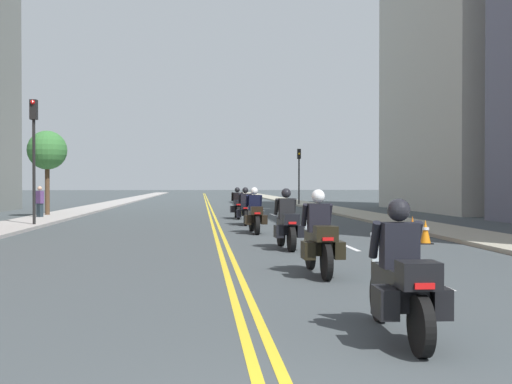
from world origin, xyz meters
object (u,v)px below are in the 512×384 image
object	(u,v)px
motorcycle_3	(255,215)
street_tree_0	(47,151)
pedestrian_0	(40,202)
motorcycle_5	(237,206)
traffic_cone_0	(425,232)
motorcycle_1	(319,240)
traffic_cone_1	(412,228)
traffic_light_far	(299,166)
motorcycle_4	(245,209)
motorcycle_2	(287,225)
motorcycle_0	(401,282)
traffic_light_near	(34,140)

from	to	relation	value
motorcycle_3	street_tree_0	distance (m)	15.72
motorcycle_3	pedestrian_0	xyz separation A→B (m)	(-9.79, 9.55, 0.19)
motorcycle_5	traffic_cone_0	world-z (taller)	motorcycle_5
motorcycle_3	motorcycle_1	bearing A→B (deg)	-90.13
traffic_cone_1	traffic_light_far	bearing A→B (deg)	87.29
motorcycle_3	traffic_light_far	world-z (taller)	traffic_light_far
motorcycle_4	motorcycle_5	world-z (taller)	motorcycle_4
motorcycle_2	motorcycle_4	size ratio (longest dim) A/B	1.03
motorcycle_3	motorcycle_4	bearing A→B (deg)	87.94
motorcycle_3	motorcycle_5	world-z (taller)	motorcycle_3
motorcycle_0	pedestrian_0	size ratio (longest dim) A/B	1.38
motorcycle_1	motorcycle_0	bearing A→B (deg)	-91.15
motorcycle_4	traffic_cone_0	world-z (taller)	motorcycle_4
traffic_cone_1	pedestrian_0	world-z (taller)	pedestrian_0
motorcycle_3	traffic_cone_0	xyz separation A→B (m)	(4.60, -4.32, -0.30)
motorcycle_4	pedestrian_0	world-z (taller)	pedestrian_0
traffic_light_near	traffic_light_far	xyz separation A→B (m)	(14.62, 24.10, -0.35)
motorcycle_1	traffic_cone_1	bearing A→B (deg)	57.46
motorcycle_4	street_tree_0	world-z (taller)	street_tree_0
motorcycle_4	traffic_light_far	xyz separation A→B (m)	(6.04, 23.48, 2.51)
motorcycle_4	traffic_cone_1	xyz separation A→B (m)	(4.56, -7.87, -0.29)
motorcycle_1	traffic_light_near	size ratio (longest dim) A/B	0.43
motorcycle_5	traffic_light_far	bearing A→B (deg)	71.38
motorcycle_1	motorcycle_4	size ratio (longest dim) A/B	1.04
traffic_light_far	street_tree_0	xyz separation A→B (m)	(-16.00, -16.17, 0.32)
motorcycle_0	traffic_light_near	xyz separation A→B (m)	(-8.92, 18.99, 2.88)
motorcycle_0	pedestrian_0	distance (m)	26.64
motorcycle_0	motorcycle_3	xyz separation A→B (m)	(-0.33, 15.10, -0.00)
motorcycle_3	traffic_cone_1	size ratio (longest dim) A/B	2.92
motorcycle_1	traffic_cone_1	distance (m)	8.04
motorcycle_0	traffic_cone_0	world-z (taller)	motorcycle_0
traffic_light_near	traffic_light_far	bearing A→B (deg)	58.76
traffic_light_near	pedestrian_0	distance (m)	6.37
motorcycle_1	motorcycle_5	world-z (taller)	motorcycle_1
street_tree_0	traffic_cone_1	bearing A→B (deg)	-46.27
pedestrian_0	motorcycle_5	bearing A→B (deg)	-143.89
motorcycle_0	motorcycle_5	xyz separation A→B (m)	(-0.39, 24.35, -0.01)
traffic_cone_0	traffic_light_near	size ratio (longest dim) A/B	0.14
motorcycle_1	traffic_cone_0	distance (m)	7.27
motorcycle_0	motorcycle_1	size ratio (longest dim) A/B	1.02
traffic_cone_0	traffic_cone_1	bearing A→B (deg)	92.97
motorcycle_5	traffic_light_far	size ratio (longest dim) A/B	0.49
motorcycle_1	traffic_light_near	world-z (taller)	traffic_light_near
motorcycle_3	traffic_light_near	distance (m)	9.86
motorcycle_4	traffic_cone_0	size ratio (longest dim) A/B	3.01
traffic_light_far	traffic_cone_0	bearing A→B (deg)	-92.54
motorcycle_0	motorcycle_5	size ratio (longest dim) A/B	0.99
motorcycle_0	traffic_light_near	world-z (taller)	traffic_light_near
motorcycle_5	traffic_cone_0	xyz separation A→B (m)	(4.67, -13.57, -0.29)
pedestrian_0	street_tree_0	distance (m)	3.50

